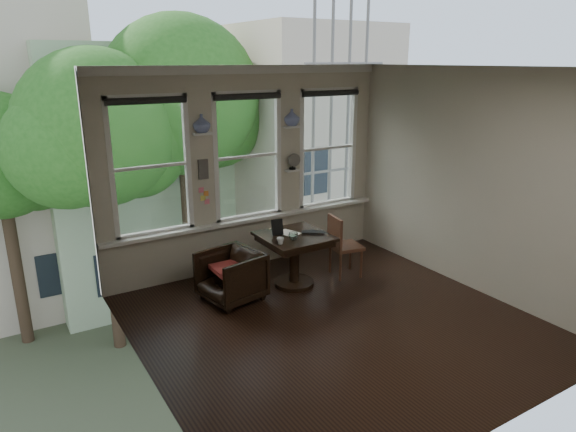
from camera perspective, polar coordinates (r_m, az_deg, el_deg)
ground at (r=6.41m, az=5.13°, el=-11.74°), size 4.50×4.50×0.00m
ceiling at (r=5.62m, az=5.96°, el=16.16°), size 4.50×4.50×0.00m
wall_back at (r=7.70m, az=-4.59°, el=5.16°), size 4.50×0.00×4.50m
wall_front at (r=4.36m, az=23.58°, el=-5.69°), size 4.50×0.00×4.50m
wall_left at (r=4.89m, az=-16.16°, el=-2.51°), size 0.00×4.50×4.50m
wall_right at (r=7.38m, az=19.68°, el=3.69°), size 0.00×4.50×4.50m
window_left at (r=7.14m, az=-15.09°, el=5.32°), size 1.10×0.12×1.90m
window_center at (r=7.66m, az=-4.62°, el=6.62°), size 1.10×0.12×1.90m
window_right at (r=8.41m, az=4.29°, el=7.56°), size 1.10×0.12×1.90m
shelf_left at (r=7.21m, az=-9.53°, el=9.02°), size 0.26×0.16×0.03m
shelf_right at (r=7.87m, az=0.42°, el=9.90°), size 0.26×0.16×0.03m
intercom at (r=7.33m, az=-9.43°, el=5.17°), size 0.14×0.06×0.28m
sticky_notes at (r=7.41m, az=-9.31°, el=2.53°), size 0.16×0.01×0.24m
desk_fan at (r=7.94m, az=0.49°, el=5.80°), size 0.20×0.20×0.24m
vase_left at (r=7.20m, az=-9.58°, el=10.11°), size 0.24×0.24×0.25m
vase_right at (r=7.85m, az=0.43°, el=10.91°), size 0.24×0.24×0.25m
table at (r=7.22m, az=0.69°, el=-4.93°), size 0.90×0.90×0.75m
armchair_left at (r=6.84m, az=-6.34°, el=-6.67°), size 0.87×0.85×0.68m
cushion_red at (r=6.80m, az=-6.37°, el=-5.81°), size 0.45×0.45×0.06m
side_chair_right at (r=7.57m, az=6.46°, el=-3.31°), size 0.49×0.49×0.92m
laptop at (r=7.13m, az=2.78°, el=-1.93°), size 0.38×0.35×0.03m
mug at (r=6.74m, az=-0.85°, el=-2.78°), size 0.10×0.10×0.09m
drinking_glass at (r=6.89m, az=0.59°, el=-2.27°), size 0.13×0.13×0.10m
tablet at (r=7.07m, az=-1.20°, el=-1.25°), size 0.17×0.11×0.22m
papers at (r=7.17m, az=0.08°, el=-1.90°), size 0.31×0.36×0.00m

